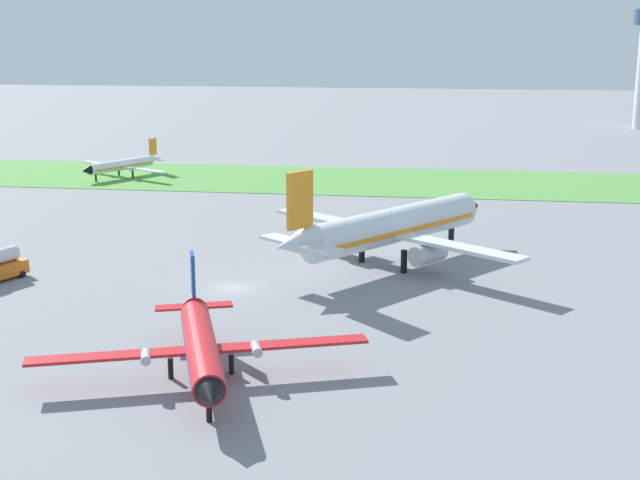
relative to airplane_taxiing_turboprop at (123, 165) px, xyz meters
The scene contains 5 objects.
ground_plane 71.63m from the airplane_taxiing_turboprop, 60.91° to the right, with size 600.00×600.00×0.00m, color gray.
grass_taxiway_strip 34.95m from the airplane_taxiing_turboprop, ahead, with size 360.00×28.00×0.08m, color #549342.
airplane_taxiing_turboprop is the anchor object (origin of this frame).
airplane_midfield_jet 71.74m from the airplane_taxiing_turboprop, 46.19° to the right, with size 28.45×28.83×11.97m.
airplane_foreground_turboprop 93.96m from the airplane_taxiing_turboprop, 66.14° to the right, with size 24.17×20.92×7.52m.
Camera 1 is at (20.46, -82.50, 25.45)m, focal length 49.37 mm.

